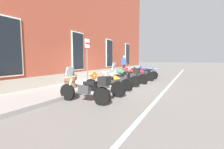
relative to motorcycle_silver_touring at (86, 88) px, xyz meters
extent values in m
plane|color=#565451|center=(4.06, 1.01, -0.54)|extent=(140.00, 140.00, 0.00)
cube|color=slate|center=(4.06, 2.29, -0.46)|extent=(33.55, 2.55, 0.16)
cube|color=silver|center=(4.06, -2.19, -0.54)|extent=(33.55, 0.12, 0.01)
cube|color=brown|center=(4.06, 7.50, 4.78)|extent=(27.55, 7.87, 10.64)
cube|color=gray|center=(4.06, 3.52, -0.19)|extent=(27.55, 0.10, 0.70)
cube|color=silver|center=(-0.53, 3.54, 1.56)|extent=(1.22, 0.06, 2.52)
cube|color=black|center=(-0.53, 3.51, 1.56)|extent=(1.10, 0.03, 2.40)
cube|color=silver|center=(4.06, 3.54, 1.56)|extent=(1.22, 0.06, 2.52)
cube|color=black|center=(4.06, 3.51, 1.56)|extent=(1.10, 0.03, 2.40)
cube|color=silver|center=(8.65, 3.54, 1.56)|extent=(1.22, 0.06, 2.52)
cube|color=black|center=(8.65, 3.51, 1.56)|extent=(1.10, 0.03, 2.40)
cube|color=silver|center=(13.24, 3.54, 1.56)|extent=(1.22, 0.06, 2.52)
cube|color=black|center=(13.24, 3.51, 1.56)|extent=(1.10, 0.03, 2.40)
cylinder|color=black|center=(0.00, 0.88, -0.22)|extent=(0.12, 0.64, 0.64)
cylinder|color=black|center=(0.00, -0.64, -0.22)|extent=(0.12, 0.64, 0.64)
cylinder|color=silver|center=(0.00, 0.78, 0.02)|extent=(0.07, 0.30, 0.61)
cube|color=#28282B|center=(0.00, 0.07, -0.04)|extent=(0.22, 0.44, 0.32)
ellipsoid|color=#B7BABF|center=(0.00, 0.22, 0.20)|extent=(0.26, 0.52, 0.24)
cube|color=black|center=(0.00, -0.16, 0.21)|extent=(0.22, 0.48, 0.10)
cylinder|color=silver|center=(0.00, 0.70, 0.37)|extent=(0.62, 0.04, 0.04)
cylinder|color=silver|center=(0.12, -0.23, -0.17)|extent=(0.09, 0.45, 0.09)
cube|color=#B2BCC6|center=(0.00, 0.76, 0.55)|extent=(0.36, 0.14, 0.40)
cube|color=black|center=(0.00, -0.74, 0.31)|extent=(0.36, 0.32, 0.30)
cylinder|color=black|center=(1.53, 0.82, -0.21)|extent=(0.20, 0.68, 0.67)
cylinder|color=black|center=(1.34, -0.65, -0.21)|extent=(0.20, 0.68, 0.67)
cylinder|color=silver|center=(1.52, 0.72, 0.03)|extent=(0.11, 0.30, 0.60)
cube|color=#28282B|center=(1.43, 0.03, -0.03)|extent=(0.27, 0.46, 0.32)
ellipsoid|color=orange|center=(1.45, 0.18, 0.21)|extent=(0.32, 0.55, 0.24)
cube|color=black|center=(1.40, -0.19, 0.22)|extent=(0.28, 0.50, 0.10)
cylinder|color=silver|center=(1.51, 0.64, 0.38)|extent=(0.62, 0.11, 0.04)
cylinder|color=silver|center=(1.51, -0.28, -0.16)|extent=(0.15, 0.46, 0.09)
cone|color=orange|center=(1.52, 0.77, 0.28)|extent=(0.40, 0.38, 0.36)
cone|color=orange|center=(1.35, -0.63, 0.24)|extent=(0.27, 0.29, 0.24)
cylinder|color=black|center=(2.92, 0.96, -0.23)|extent=(0.21, 0.63, 0.62)
cylinder|color=black|center=(2.68, -0.52, -0.23)|extent=(0.21, 0.63, 0.62)
cylinder|color=silver|center=(2.90, 0.87, 0.01)|extent=(0.12, 0.31, 0.61)
cube|color=#28282B|center=(2.79, 0.17, -0.05)|extent=(0.29, 0.47, 0.32)
ellipsoid|color=slate|center=(2.82, 0.32, 0.20)|extent=(0.34, 0.55, 0.24)
cube|color=black|center=(2.76, -0.06, 0.21)|extent=(0.29, 0.51, 0.10)
cylinder|color=silver|center=(2.89, 0.79, 0.37)|extent=(0.62, 0.13, 0.04)
cylinder|color=silver|center=(2.87, -0.14, -0.18)|extent=(0.16, 0.46, 0.09)
sphere|color=silver|center=(2.90, 0.87, 0.30)|extent=(0.18, 0.18, 0.18)
cylinder|color=black|center=(3.92, 0.92, -0.22)|extent=(0.14, 0.64, 0.64)
cylinder|color=black|center=(3.97, -0.49, -0.22)|extent=(0.14, 0.64, 0.64)
cylinder|color=silver|center=(3.93, 0.82, 0.05)|extent=(0.08, 0.33, 0.67)
cube|color=#28282B|center=(3.95, 0.17, -0.04)|extent=(0.23, 0.45, 0.32)
ellipsoid|color=#195633|center=(3.94, 0.31, 0.27)|extent=(0.28, 0.53, 0.24)
cube|color=black|center=(3.96, -0.06, 0.28)|extent=(0.24, 0.49, 0.10)
cylinder|color=silver|center=(3.93, 0.74, 0.44)|extent=(0.62, 0.06, 0.04)
cylinder|color=silver|center=(4.08, -0.13, -0.17)|extent=(0.11, 0.45, 0.09)
cube|color=#B2BCC6|center=(3.93, 0.80, 0.62)|extent=(0.36, 0.15, 0.40)
cube|color=black|center=(3.97, -0.59, 0.38)|extent=(0.37, 0.33, 0.30)
cylinder|color=black|center=(5.50, 0.78, -0.21)|extent=(0.26, 0.67, 0.66)
cylinder|color=black|center=(5.18, -0.63, -0.21)|extent=(0.26, 0.67, 0.66)
cylinder|color=silver|center=(5.48, 0.68, 0.03)|extent=(0.14, 0.31, 0.61)
cube|color=#28282B|center=(5.33, 0.03, -0.03)|extent=(0.31, 0.48, 0.32)
ellipsoid|color=red|center=(5.36, 0.17, 0.22)|extent=(0.37, 0.56, 0.24)
cube|color=black|center=(5.28, -0.20, 0.23)|extent=(0.32, 0.52, 0.10)
cylinder|color=silver|center=(5.46, 0.61, 0.39)|extent=(0.61, 0.17, 0.04)
cylinder|color=silver|center=(5.38, -0.29, -0.16)|extent=(0.19, 0.46, 0.09)
cone|color=red|center=(5.49, 0.73, 0.29)|extent=(0.43, 0.41, 0.36)
cone|color=red|center=(5.19, -0.61, 0.25)|extent=(0.29, 0.31, 0.24)
cylinder|color=black|center=(6.93, 0.73, -0.20)|extent=(0.16, 0.68, 0.68)
cylinder|color=black|center=(6.84, -0.70, -0.20)|extent=(0.16, 0.68, 0.68)
cylinder|color=silver|center=(6.92, 0.63, 0.03)|extent=(0.09, 0.30, 0.59)
cube|color=#28282B|center=(6.88, -0.04, -0.02)|extent=(0.25, 0.45, 0.32)
ellipsoid|color=black|center=(6.89, 0.11, 0.20)|extent=(0.29, 0.54, 0.24)
cube|color=black|center=(6.87, -0.27, 0.21)|extent=(0.25, 0.49, 0.10)
cylinder|color=silver|center=(6.92, 0.55, 0.37)|extent=(0.62, 0.07, 0.04)
cylinder|color=silver|center=(6.98, -0.34, -0.15)|extent=(0.12, 0.45, 0.09)
cone|color=black|center=(6.93, 0.68, 0.27)|extent=(0.38, 0.36, 0.36)
cone|color=black|center=(6.84, -0.68, 0.23)|extent=(0.26, 0.27, 0.24)
cylinder|color=black|center=(8.40, 0.65, -0.22)|extent=(0.26, 0.64, 0.63)
cylinder|color=black|center=(8.09, -0.69, -0.22)|extent=(0.26, 0.64, 0.63)
cylinder|color=silver|center=(8.38, 0.55, 0.01)|extent=(0.13, 0.31, 0.60)
cube|color=#28282B|center=(8.23, -0.07, -0.04)|extent=(0.31, 0.48, 0.32)
ellipsoid|color=#192D9E|center=(8.27, 0.07, 0.20)|extent=(0.37, 0.56, 0.24)
cube|color=black|center=(8.18, -0.30, 0.21)|extent=(0.32, 0.52, 0.10)
cylinder|color=silver|center=(8.36, 0.47, 0.37)|extent=(0.61, 0.17, 0.04)
cylinder|color=silver|center=(8.29, -0.39, -0.17)|extent=(0.19, 0.46, 0.09)
cone|color=#192D9E|center=(8.39, 0.60, 0.27)|extent=(0.43, 0.41, 0.36)
cone|color=#192D9E|center=(8.10, -0.67, 0.23)|extent=(0.29, 0.31, 0.24)
cylinder|color=black|center=(9.89, 2.67, 0.05)|extent=(0.14, 0.14, 0.87)
cylinder|color=black|center=(10.05, 2.59, 0.05)|extent=(0.14, 0.14, 0.87)
cube|color=#2D478C|center=(9.97, 2.63, 0.79)|extent=(0.45, 0.35, 0.62)
sphere|color=tan|center=(9.97, 2.63, 1.25)|extent=(0.24, 0.24, 0.24)
cylinder|color=#2D478C|center=(9.75, 2.74, 0.76)|extent=(0.09, 0.09, 0.58)
cylinder|color=#2D478C|center=(10.20, 2.52, 0.76)|extent=(0.09, 0.09, 0.58)
cube|color=maroon|center=(10.27, 2.51, 0.54)|extent=(0.12, 0.14, 0.24)
cylinder|color=#4C4C51|center=(2.16, 1.47, 0.85)|extent=(0.06, 0.06, 2.47)
cube|color=white|center=(2.16, 1.45, 1.84)|extent=(0.36, 0.03, 0.44)
cube|color=red|center=(2.16, 1.43, 1.84)|extent=(0.36, 0.01, 0.08)
cylinder|color=brown|center=(1.63, 2.12, -0.07)|extent=(0.62, 0.62, 0.63)
cylinder|color=black|center=(1.63, 2.12, -0.07)|extent=(0.65, 0.65, 0.04)
sphere|color=#28602D|center=(1.63, 2.12, 0.39)|extent=(0.40, 0.40, 0.40)
camera|label=1|loc=(-4.73, -3.38, 1.05)|focal=26.01mm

